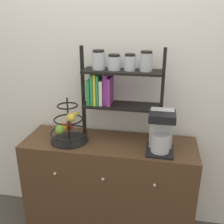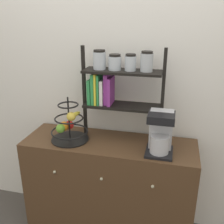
{
  "view_description": "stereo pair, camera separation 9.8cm",
  "coord_description": "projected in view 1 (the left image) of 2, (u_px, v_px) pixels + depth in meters",
  "views": [
    {
      "loc": [
        0.37,
        -1.59,
        1.82
      ],
      "look_at": [
        0.02,
        0.22,
        1.12
      ],
      "focal_mm": 42.0,
      "sensor_mm": 36.0,
      "label": 1
    },
    {
      "loc": [
        0.47,
        -1.57,
        1.82
      ],
      "look_at": [
        0.02,
        0.22,
        1.12
      ],
      "focal_mm": 42.0,
      "sensor_mm": 36.0,
      "label": 2
    }
  ],
  "objects": [
    {
      "name": "wall_back",
      "position": [
        115.0,
        81.0,
        2.16
      ],
      "size": [
        7.0,
        0.05,
        2.6
      ],
      "primitive_type": "cube",
      "color": "silver",
      "rests_on": "ground_plane"
    },
    {
      "name": "sideboard",
      "position": [
        109.0,
        188.0,
        2.22
      ],
      "size": [
        1.37,
        0.46,
        0.87
      ],
      "color": "#4C331E",
      "rests_on": "ground_plane"
    },
    {
      "name": "coffee_maker",
      "position": [
        161.0,
        132.0,
        1.89
      ],
      "size": [
        0.19,
        0.21,
        0.31
      ],
      "color": "black",
      "rests_on": "sideboard"
    },
    {
      "name": "fruit_stand",
      "position": [
        68.0,
        127.0,
        2.05
      ],
      "size": [
        0.3,
        0.3,
        0.36
      ],
      "color": "black",
      "rests_on": "sideboard"
    },
    {
      "name": "shelf_hutch",
      "position": [
        114.0,
        82.0,
        1.99
      ],
      "size": [
        0.64,
        0.2,
        0.73
      ],
      "color": "black",
      "rests_on": "sideboard"
    }
  ]
}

